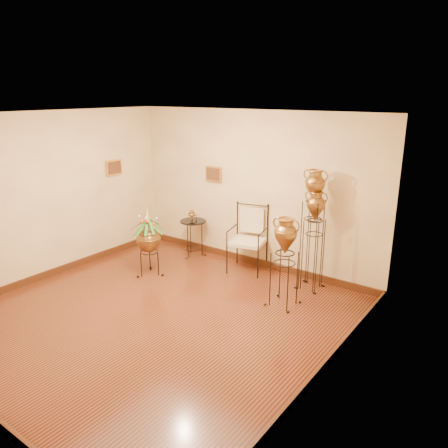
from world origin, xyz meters
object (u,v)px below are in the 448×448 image
Objects in this scene: side_table at (193,237)px; amphora_mid at (314,240)px; amphora_tall at (312,229)px; armchair at (247,239)px; planter_urn at (148,237)px.

amphora_mid is at bearing -0.02° from side_table.
amphora_tall reaches higher than amphora_mid.
side_table is at bearing 179.98° from amphora_mid.
amphora_tall is 0.18m from amphora_mid.
armchair is at bearing -180.00° from amphora_mid.
amphora_tall is 2.18× the size of side_table.
amphora_tall reaches higher than side_table.
armchair is at bearing 42.07° from planter_urn.
amphora_tall is at bearing -0.02° from side_table.
side_table is (-2.50, 0.00, -0.45)m from amphora_mid.
armchair reaches higher than side_table.
amphora_tall is 1.68× the size of armchair.
planter_urn is at bearing -91.46° from side_table.
amphora_mid is (0.03, 0.00, -0.18)m from amphora_tall.
planter_urn is at bearing -155.21° from amphora_tall.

